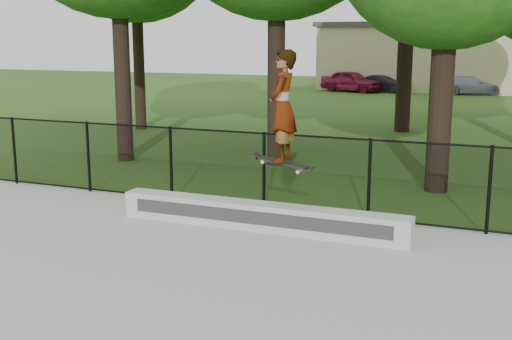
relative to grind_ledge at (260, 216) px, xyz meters
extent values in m
cube|color=#AFAFAA|center=(0.00, 0.00, 0.00)|extent=(5.13, 0.40, 0.46)
imported|color=maroon|center=(-5.90, 29.76, 0.37)|extent=(4.13, 2.53, 1.32)
imported|color=black|center=(-3.94, 30.38, 0.24)|extent=(3.11, 2.16, 1.05)
imported|color=#9B9DB0|center=(1.12, 30.47, 0.26)|extent=(3.78, 2.51, 1.10)
cube|color=black|center=(0.49, -0.26, 1.02)|extent=(0.84, 0.23, 0.15)
imported|color=#B4ECEB|center=(0.49, -0.26, 1.92)|extent=(0.48, 0.68, 1.77)
cylinder|color=black|center=(-6.40, 1.20, 0.52)|extent=(0.06, 0.06, 1.50)
cylinder|color=black|center=(-4.40, 1.20, 0.52)|extent=(0.06, 0.06, 1.50)
cylinder|color=black|center=(-2.40, 1.20, 0.52)|extent=(0.06, 0.06, 1.50)
cylinder|color=black|center=(-0.40, 1.20, 0.52)|extent=(0.06, 0.06, 1.50)
cylinder|color=black|center=(1.60, 1.20, 0.52)|extent=(0.06, 0.06, 1.50)
cylinder|color=black|center=(3.60, 1.20, 0.52)|extent=(0.06, 0.06, 1.50)
cylinder|color=black|center=(-0.40, 1.20, 1.24)|extent=(16.00, 0.04, 0.04)
cylinder|color=black|center=(-0.40, 1.20, -0.18)|extent=(16.00, 0.04, 0.04)
cube|color=black|center=(-0.40, 1.20, 0.52)|extent=(16.00, 0.01, 1.50)
cylinder|color=black|center=(-5.90, 4.80, 2.28)|extent=(0.44, 0.44, 5.13)
cylinder|color=black|center=(-1.90, 5.80, 2.23)|extent=(0.44, 0.44, 5.03)
cylinder|color=black|center=(2.40, 4.30, 1.77)|extent=(0.44, 0.44, 4.13)
cylinder|color=black|center=(-8.90, 10.30, 2.30)|extent=(0.44, 0.44, 5.19)
cylinder|color=black|center=(0.10, 13.30, 2.48)|extent=(0.44, 0.44, 5.54)
cube|color=#C4B78A|center=(-2.40, 33.30, 1.71)|extent=(12.00, 6.00, 4.00)
cube|color=#3F3833|center=(-2.40, 33.30, 3.86)|extent=(12.40, 6.40, 0.30)
camera|label=1|loc=(3.96, -9.77, 2.97)|focal=45.00mm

